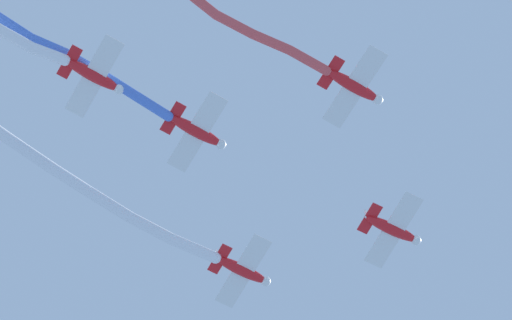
# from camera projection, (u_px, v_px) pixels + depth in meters

# --- Properties ---
(airplane_lead) EXTENTS (6.33, 4.78, 1.56)m
(airplane_lead) POSITION_uv_depth(u_px,v_px,m) (393.00, 229.00, 81.94)
(airplane_lead) COLOR red
(airplane_left_wing) EXTENTS (6.31, 4.75, 1.56)m
(airplane_left_wing) POSITION_uv_depth(u_px,v_px,m) (243.00, 270.00, 82.81)
(airplane_left_wing) COLOR red
(smoke_trail_left_wing) EXTENTS (2.61, 29.65, 2.29)m
(smoke_trail_left_wing) POSITION_uv_depth(u_px,v_px,m) (40.00, 157.00, 78.84)
(smoke_trail_left_wing) COLOR white
(airplane_right_wing) EXTENTS (6.29, 4.72, 1.56)m
(airplane_right_wing) POSITION_uv_depth(u_px,v_px,m) (354.00, 86.00, 77.95)
(airplane_right_wing) COLOR red
(airplane_slot) EXTENTS (6.29, 4.72, 1.56)m
(airplane_slot) POSITION_uv_depth(u_px,v_px,m) (197.00, 131.00, 78.72)
(airplane_slot) COLOR red
(smoke_trail_slot) EXTENTS (5.51, 24.63, 5.03)m
(smoke_trail_slot) POSITION_uv_depth(u_px,v_px,m) (11.00, 30.00, 78.04)
(smoke_trail_slot) COLOR #4C75DB
(airplane_trail) EXTENTS (6.29, 4.71, 1.56)m
(airplane_trail) POSITION_uv_depth(u_px,v_px,m) (94.00, 76.00, 77.75)
(airplane_trail) COLOR red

